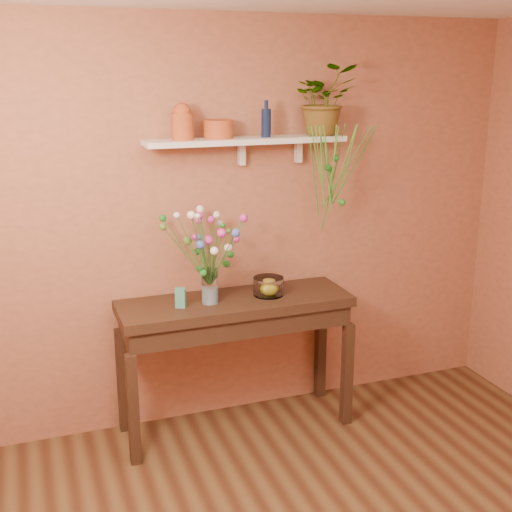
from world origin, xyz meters
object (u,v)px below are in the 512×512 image
Objects in this scene: glass_vase at (210,289)px; glass_bowl at (268,287)px; blue_bottle at (266,122)px; bouquet at (208,238)px; terracotta_jug at (182,122)px; sideboard at (235,318)px; spider_plant at (324,100)px.

glass_bowl is at bearing 2.22° from glass_vase.
blue_bottle reaches higher than bouquet.
bouquet reaches higher than glass_vase.
terracotta_jug reaches higher than glass_vase.
blue_bottle is 1.06m from glass_bowl.
bouquet is (-0.00, -0.01, 0.33)m from glass_vase.
blue_bottle is (0.26, 0.12, 1.25)m from sideboard.
sideboard is 7.56× the size of glass_bowl.
terracotta_jug is at bearing -179.26° from spider_plant.
glass_vase is at bearing 50.64° from bouquet.
sideboard is 2.60× the size of bouquet.
bouquet is (-0.84, -0.16, -0.82)m from spider_plant.
sideboard is at bearing 7.16° from bouquet.
spider_plant is at bearing 11.44° from sideboard.
bouquet is at bearing -176.96° from glass_bowl.
glass_bowl reaches higher than sideboard.
blue_bottle is (0.54, -0.00, -0.01)m from terracotta_jug.
glass_vase is at bearing -174.61° from sideboard.
glass_vase is (0.11, -0.14, -1.03)m from terracotta_jug.
terracotta_jug is at bearing 179.76° from blue_bottle.
bouquet is at bearing -172.84° from sideboard.
terracotta_jug is 0.54m from blue_bottle.
bouquet is at bearing -169.45° from spider_plant.
spider_plant reaches higher than blue_bottle.
blue_bottle is 1.11m from glass_vase.
glass_vase is 0.41m from glass_bowl.
terracotta_jug is 0.38× the size of bouquet.
blue_bottle is 0.51× the size of spider_plant.
terracotta_jug is 1.01× the size of glass_vase.
terracotta_jug reaches higher than glass_bowl.
blue_bottle is at bearing -0.24° from terracotta_jug.
spider_plant reaches higher than glass_vase.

